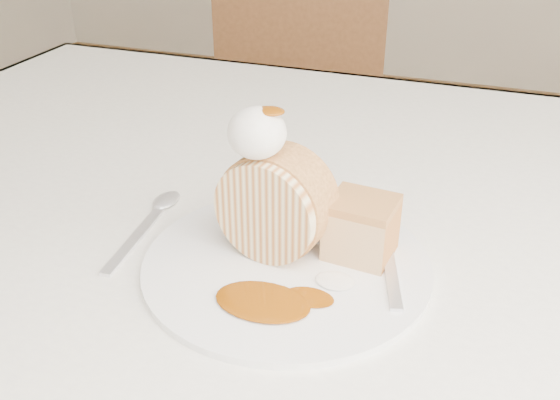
% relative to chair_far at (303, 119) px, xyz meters
% --- Properties ---
extents(table, '(1.40, 0.90, 0.75)m').
position_rel_chair_far_xyz_m(table, '(0.33, -0.87, 0.18)').
color(table, beige).
rests_on(table, ground).
extents(chair_far, '(0.45, 0.45, 0.83)m').
position_rel_chair_far_xyz_m(chair_far, '(0.00, 0.00, 0.00)').
color(chair_far, brown).
rests_on(chair_far, ground).
extents(plate, '(0.29, 0.29, 0.01)m').
position_rel_chair_far_xyz_m(plate, '(0.30, -1.00, 0.28)').
color(plate, white).
rests_on(plate, table).
extents(roulade_slice, '(0.11, 0.07, 0.10)m').
position_rel_chair_far_xyz_m(roulade_slice, '(0.29, -0.99, 0.33)').
color(roulade_slice, beige).
rests_on(roulade_slice, plate).
extents(cake_chunk, '(0.06, 0.06, 0.05)m').
position_rel_chair_far_xyz_m(cake_chunk, '(0.36, -0.97, 0.30)').
color(cake_chunk, tan).
rests_on(cake_chunk, plate).
extents(whipped_cream, '(0.05, 0.05, 0.04)m').
position_rel_chair_far_xyz_m(whipped_cream, '(0.27, -1.00, 0.40)').
color(whipped_cream, white).
rests_on(whipped_cream, roulade_slice).
extents(caramel_drizzle, '(0.03, 0.02, 0.01)m').
position_rel_chair_far_xyz_m(caramel_drizzle, '(0.28, -0.99, 0.43)').
color(caramel_drizzle, '#773804').
rests_on(caramel_drizzle, whipped_cream).
extents(caramel_pool, '(0.09, 0.06, 0.00)m').
position_rel_chair_far_xyz_m(caramel_pool, '(0.30, -1.07, 0.28)').
color(caramel_pool, '#773804').
rests_on(caramel_pool, plate).
extents(fork, '(0.06, 0.16, 0.00)m').
position_rel_chair_far_xyz_m(fork, '(0.39, -0.99, 0.28)').
color(fork, silver).
rests_on(fork, plate).
extents(spoon, '(0.04, 0.15, 0.00)m').
position_rel_chair_far_xyz_m(spoon, '(0.15, -1.01, 0.28)').
color(spoon, silver).
rests_on(spoon, table).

